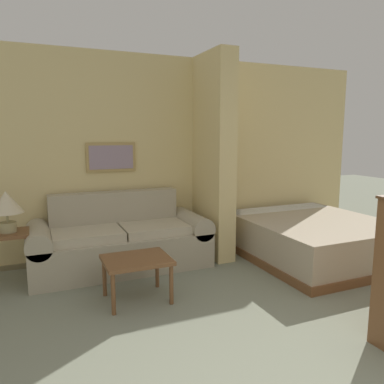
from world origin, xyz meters
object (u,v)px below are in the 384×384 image
coffee_table (137,263)px  bed (311,237)px  table_lamp (6,205)px  couch (121,241)px

coffee_table → bed: bed is taller
table_lamp → couch: bearing=3.7°
coffee_table → table_lamp: 1.53m
table_lamp → bed: 3.66m
couch → table_lamp: 1.32m
bed → coffee_table: bearing=-171.5°
coffee_table → bed: size_ratio=0.32×
couch → bed: 2.45m
couch → table_lamp: size_ratio=4.80×
couch → bed: size_ratio=1.07×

